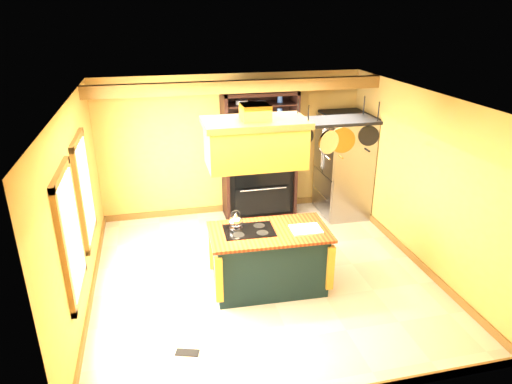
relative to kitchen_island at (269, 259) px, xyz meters
name	(u,v)px	position (x,y,z in m)	size (l,w,h in m)	color
floor	(262,275)	(-0.02, 0.31, -0.47)	(5.00, 5.00, 0.00)	beige
ceiling	(263,99)	(-0.02, 0.31, 2.23)	(5.00, 5.00, 0.00)	white
wall_back	(232,145)	(-0.02, 2.81, 0.88)	(5.00, 0.02, 2.70)	#B88A43
wall_front	(327,295)	(-0.02, -2.19, 0.88)	(5.00, 0.02, 2.70)	#B88A43
wall_left	(77,210)	(-2.52, 0.31, 0.88)	(0.02, 5.00, 2.70)	#B88A43
wall_right	(421,180)	(2.48, 0.31, 0.88)	(0.02, 5.00, 2.70)	#B88A43
ceiling_beam	(239,87)	(-0.02, 2.01, 2.12)	(5.00, 0.15, 0.20)	brown
window_near	(71,235)	(-2.48, -0.49, 0.93)	(0.06, 1.06, 1.56)	brown
window_far	(85,190)	(-2.48, 0.91, 0.93)	(0.06, 1.06, 1.56)	brown
kitchen_island	(269,259)	(0.00, 0.00, 0.00)	(1.70, 0.99, 1.11)	#13292B
range_hood	(255,141)	(-0.20, 0.00, 1.76)	(1.32, 0.75, 0.80)	gold
pot_rack	(337,128)	(0.91, 0.00, 1.87)	(1.11, 0.52, 0.75)	black
refrigerator	(343,167)	(2.04, 2.21, 0.48)	(0.84, 0.99, 1.94)	#94969C
hutch	(259,169)	(0.45, 2.55, 0.46)	(1.37, 0.62, 2.42)	black
floor_register	(187,353)	(-1.29, -1.13, -0.46)	(0.28, 0.12, 0.01)	black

